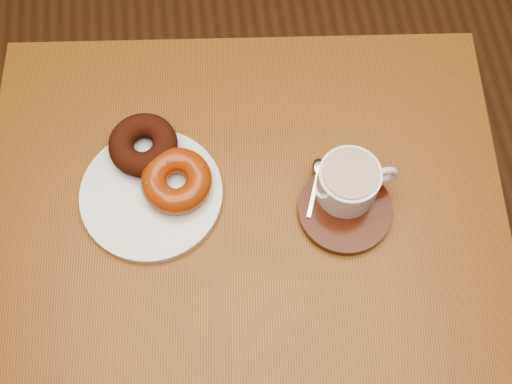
{
  "coord_description": "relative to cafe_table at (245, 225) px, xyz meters",
  "views": [
    {
      "loc": [
        -0.24,
        -0.69,
        1.75
      ],
      "look_at": [
        -0.18,
        -0.28,
        0.81
      ],
      "focal_mm": 45.0,
      "sensor_mm": 36.0,
      "label": 1
    }
  ],
  "objects": [
    {
      "name": "donut_caramel",
      "position": [
        -0.1,
        0.03,
        0.16
      ],
      "size": [
        0.14,
        0.14,
        0.04
      ],
      "rotation": [
        0.0,
        0.0,
        0.28
      ],
      "color": "#9B3A10",
      "rests_on": "donut_plate"
    },
    {
      "name": "donut_cinnamon",
      "position": [
        -0.15,
        0.1,
        0.16
      ],
      "size": [
        0.14,
        0.14,
        0.04
      ],
      "primitive_type": "torus",
      "rotation": [
        0.0,
        0.0,
        -0.3
      ],
      "color": "#37140B",
      "rests_on": "donut_plate"
    },
    {
      "name": "ground",
      "position": [
        0.2,
        0.28,
        -0.67
      ],
      "size": [
        6.0,
        6.0,
        0.0
      ],
      "primitive_type": "plane",
      "color": "#502E19",
      "rests_on": "ground"
    },
    {
      "name": "cafe_table",
      "position": [
        0.0,
        0.0,
        0.0
      ],
      "size": [
        0.91,
        0.72,
        0.79
      ],
      "rotation": [
        0.0,
        0.0,
        -0.1
      ],
      "color": "brown",
      "rests_on": "ground"
    },
    {
      "name": "saucer",
      "position": [
        0.16,
        -0.04,
        0.13
      ],
      "size": [
        0.2,
        0.2,
        0.02
      ],
      "primitive_type": "cylinder",
      "rotation": [
        0.0,
        0.0,
        -0.41
      ],
      "color": "#3A1207",
      "rests_on": "cafe_table"
    },
    {
      "name": "donut_plate",
      "position": [
        -0.15,
        0.02,
        0.13
      ],
      "size": [
        0.25,
        0.25,
        0.01
      ],
      "primitive_type": "cylinder",
      "rotation": [
        0.0,
        0.0,
        0.1
      ],
      "color": "silver",
      "rests_on": "cafe_table"
    },
    {
      "name": "coffee_cup",
      "position": [
        0.16,
        -0.01,
        0.18
      ],
      "size": [
        0.13,
        0.1,
        0.07
      ],
      "rotation": [
        0.0,
        0.0,
        0.06
      ],
      "color": "silver",
      "rests_on": "saucer"
    },
    {
      "name": "teaspoon",
      "position": [
        0.12,
        0.02,
        0.15
      ],
      "size": [
        0.05,
        0.1,
        0.01
      ],
      "rotation": [
        0.0,
        0.0,
        -0.36
      ],
      "color": "silver",
      "rests_on": "saucer"
    }
  ]
}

